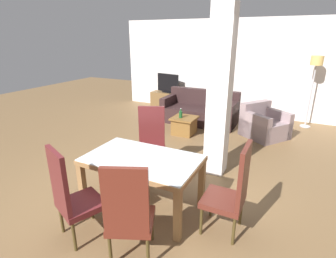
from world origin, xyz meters
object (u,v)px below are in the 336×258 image
object	(u,v)px
dining_chair_far_left	(151,140)
bottle	(181,114)
dining_chair_head_right	(232,190)
tv_screen	(168,83)
armchair	(264,125)
tv_stand	(168,100)
sofa	(200,112)
floor_lamp	(316,68)
dining_chair_near_left	(71,195)
dining_chair_near_right	(129,213)
coffee_table	(184,125)
dining_table	(142,168)

from	to	relation	value
dining_chair_far_left	bottle	size ratio (longest dim) A/B	5.06
dining_chair_head_right	tv_screen	xyz separation A→B (m)	(-3.24, 4.90, 0.21)
armchair	tv_stand	world-z (taller)	armchair
dining_chair_far_left	sofa	size ratio (longest dim) A/B	0.58
sofa	tv_screen	world-z (taller)	tv_screen
dining_chair_far_left	floor_lamp	distance (m)	4.61
dining_chair_far_left	dining_chair_near_left	world-z (taller)	same
dining_chair_near_right	armchair	bearing A→B (deg)	56.81
dining_chair_head_right	coffee_table	distance (m)	3.39
dining_chair_near_left	tv_screen	world-z (taller)	dining_chair_near_left
tv_stand	dining_chair_head_right	bearing A→B (deg)	-56.52
dining_chair_head_right	tv_screen	distance (m)	5.87
coffee_table	tv_screen	bearing A→B (deg)	125.31
dining_chair_head_right	tv_stand	bearing A→B (deg)	33.48
dining_chair_near_left	armchair	bearing A→B (deg)	94.25
dining_chair_near_right	armchair	world-z (taller)	dining_chair_near_right
dining_chair_near_right	tv_stand	size ratio (longest dim) A/B	1.03
armchair	coffee_table	xyz separation A→B (m)	(-1.72, -0.65, -0.06)
dining_table	armchair	distance (m)	3.69
armchair	dining_chair_far_left	bearing A→B (deg)	6.02
tv_screen	dining_chair_near_left	bearing A→B (deg)	118.75
bottle	dining_table	bearing A→B (deg)	-76.59
dining_chair_near_right	tv_stand	world-z (taller)	dining_chair_near_right
coffee_table	tv_screen	world-z (taller)	tv_screen
dining_chair_near_left	coffee_table	xyz separation A→B (m)	(-0.22, 3.73, -0.36)
tv_stand	tv_screen	world-z (taller)	tv_screen
floor_lamp	sofa	bearing A→B (deg)	-161.59
bottle	tv_screen	xyz separation A→B (m)	(-1.38, 2.11, 0.29)
tv_screen	floor_lamp	world-z (taller)	floor_lamp
dining_chair_head_right	tv_stand	distance (m)	5.88
tv_stand	armchair	bearing A→B (deg)	-23.71
bottle	dining_chair_near_left	bearing A→B (deg)	-85.47
floor_lamp	bottle	bearing A→B (deg)	-144.25
tv_screen	floor_lamp	bearing A→B (deg)	-169.78
bottle	tv_stand	bearing A→B (deg)	123.21
dining_chair_near_left	tv_stand	distance (m)	6.02
coffee_table	bottle	size ratio (longest dim) A/B	2.53
dining_chair_head_right	sofa	size ratio (longest dim) A/B	0.58
sofa	bottle	size ratio (longest dim) A/B	8.66
tv_stand	tv_screen	bearing A→B (deg)	0.00
tv_stand	bottle	bearing A→B (deg)	-56.79
coffee_table	floor_lamp	xyz separation A→B (m)	(2.62, 1.87, 1.27)
dining_table	sofa	world-z (taller)	sofa
dining_table	tv_stand	world-z (taller)	dining_table
dining_chair_near_left	sofa	distance (m)	4.75
dining_table	dining_chair_near_left	xyz separation A→B (m)	(-0.37, -0.88, 0.00)
dining_table	dining_chair_near_right	world-z (taller)	dining_chair_near_right
dining_chair_head_right	sofa	xyz separation A→B (m)	(-1.76, 3.86, -0.28)
dining_chair_far_left	bottle	world-z (taller)	dining_chair_far_left
dining_chair_near_right	dining_chair_far_left	size ratio (longest dim) A/B	1.00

